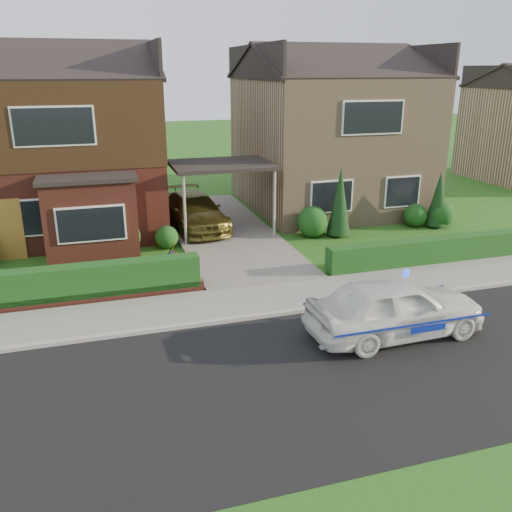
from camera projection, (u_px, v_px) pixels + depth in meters
name	position (u px, v px, depth m)	size (l,w,h in m)	color
ground	(343.00, 372.00, 11.65)	(120.00, 120.00, 0.00)	#1E4F15
road	(343.00, 372.00, 11.65)	(60.00, 6.00, 0.02)	black
kerb	(293.00, 312.00, 14.38)	(60.00, 0.16, 0.12)	#9E9993
sidewalk	(280.00, 297.00, 15.34)	(60.00, 2.00, 0.10)	slate
driveway	(222.00, 231.00, 21.57)	(3.80, 12.00, 0.12)	#666059
house_left	(61.00, 132.00, 21.37)	(7.50, 9.53, 7.25)	maroon
house_right	(329.00, 127.00, 24.69)	(7.50, 8.06, 7.25)	#967B5C
carport_link	(221.00, 166.00, 20.68)	(3.80, 3.00, 2.77)	black
dwarf_wall	(65.00, 301.00, 14.78)	(7.70, 0.25, 0.36)	maroon
hedge_left	(66.00, 305.00, 14.98)	(7.50, 0.55, 0.90)	#123A14
hedge_right	(431.00, 264.00, 18.08)	(7.50, 0.55, 0.80)	#123A14
shrub_left_mid	(121.00, 237.00, 18.73)	(1.32, 1.32, 1.32)	#123A14
shrub_left_near	(167.00, 237.00, 19.53)	(0.84, 0.84, 0.84)	#123A14
shrub_right_near	(313.00, 222.00, 20.83)	(1.20, 1.20, 1.20)	#123A14
shrub_right_mid	(415.00, 215.00, 22.22)	(0.96, 0.96, 0.96)	#123A14
shrub_right_far	(441.00, 214.00, 22.21)	(1.08, 1.08, 1.08)	#123A14
conifer_a	(340.00, 203.00, 20.69)	(0.90, 0.90, 2.60)	black
conifer_b	(438.00, 201.00, 21.97)	(0.90, 0.90, 2.20)	black
police_car	(395.00, 307.00, 13.02)	(4.00, 4.40, 1.65)	silver
driveway_car	(195.00, 211.00, 21.58)	(1.90, 4.66, 1.35)	brown
potted_plant_b	(171.00, 253.00, 17.91)	(0.43, 0.35, 0.79)	gray
potted_plant_c	(176.00, 263.00, 17.07)	(0.42, 0.42, 0.75)	gray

